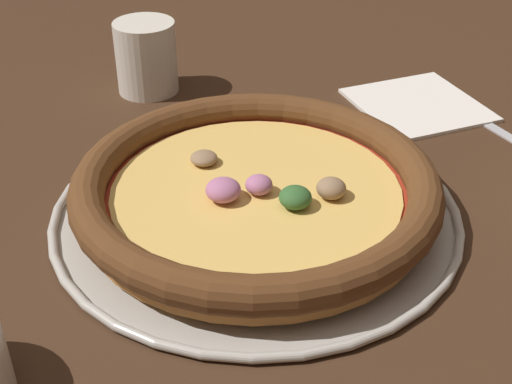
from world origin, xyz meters
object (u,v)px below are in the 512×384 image
(napkin, at_px, (418,103))
(fork, at_px, (486,123))
(drinking_cup, at_px, (146,57))
(pizza, at_px, (256,189))
(pizza_tray, at_px, (256,211))

(napkin, height_order, fork, napkin)
(drinking_cup, xyz_separation_m, napkin, (-0.28, 0.16, -0.04))
(napkin, bearing_deg, pizza, 27.79)
(pizza, distance_m, fork, 0.31)
(drinking_cup, bearing_deg, pizza_tray, 94.43)
(drinking_cup, bearing_deg, napkin, 150.30)
(pizza_tray, height_order, drinking_cup, drinking_cup)
(pizza_tray, height_order, napkin, pizza_tray)
(pizza, relative_size, drinking_cup, 3.83)
(pizza_tray, relative_size, pizza, 1.12)
(drinking_cup, relative_size, fork, 0.51)
(pizza, bearing_deg, fork, -167.13)
(drinking_cup, bearing_deg, fork, 145.33)
(pizza, relative_size, fork, 1.95)
(drinking_cup, distance_m, fork, 0.40)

